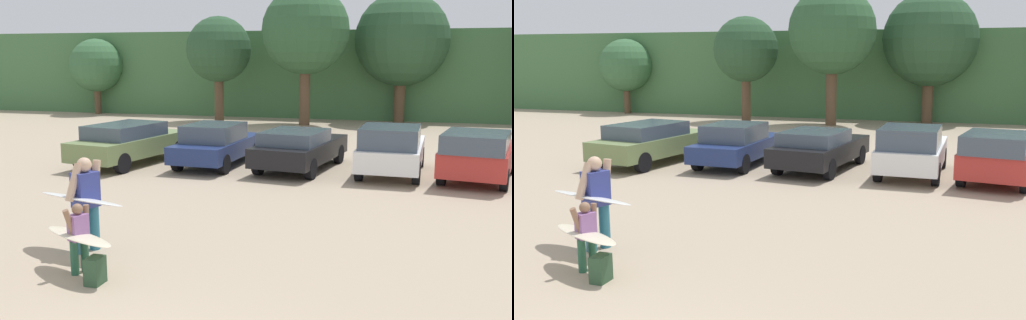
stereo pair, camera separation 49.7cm
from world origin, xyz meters
TOP-DOWN VIEW (x-y plane):
  - hillside_ridge at (0.00, 35.80)m, footprint 108.00×12.00m
  - tree_center at (-17.16, 29.22)m, footprint 3.37×3.37m
  - tree_center_left at (-8.06, 26.97)m, footprint 3.66×3.66m
  - tree_center_right at (-3.03, 26.48)m, footprint 4.64×4.64m
  - tree_left at (1.82, 29.12)m, footprint 5.14×5.14m
  - parked_car_olive_green at (-6.50, 13.26)m, footprint 2.62×4.96m
  - parked_car_navy at (-3.55, 13.83)m, footprint 1.99×4.48m
  - parked_car_black at (-0.70, 13.85)m, footprint 2.53×4.77m
  - parked_car_white at (2.24, 13.74)m, footprint 1.98×4.46m
  - parked_car_red at (4.74, 13.52)m, footprint 2.55×4.42m
  - person_adult at (-2.87, 4.66)m, footprint 0.47×0.79m
  - person_child at (-2.38, 3.60)m, footprint 0.32×0.51m
  - surfboard_white at (-2.93, 4.59)m, footprint 2.16×1.16m
  - surfboard_cream at (-2.34, 3.53)m, footprint 1.81×1.23m
  - backpack_dropped at (-1.87, 3.23)m, footprint 0.24×0.34m

SIDE VIEW (x-z plane):
  - backpack_dropped at x=-1.87m, z-range 0.00..0.45m
  - surfboard_cream at x=-2.34m, z-range 0.61..0.74m
  - person_child at x=-2.38m, z-range 0.08..1.29m
  - parked_car_black at x=-0.70m, z-range 0.05..1.39m
  - parked_car_navy at x=-3.55m, z-range 0.03..1.46m
  - parked_car_olive_green at x=-6.50m, z-range 0.06..1.48m
  - parked_car_red at x=4.74m, z-range 0.05..1.57m
  - parked_car_white at x=2.24m, z-range 0.03..1.62m
  - person_adult at x=-2.87m, z-range 0.12..1.92m
  - surfboard_white at x=-2.93m, z-range 0.92..1.13m
  - hillside_ridge at x=0.00m, z-range 0.00..5.18m
  - tree_center at x=-17.16m, z-range 0.69..5.49m
  - tree_center_left at x=-8.06m, z-range 1.08..6.97m
  - tree_left at x=1.82m, z-range 0.99..8.16m
  - tree_center_right at x=-3.03m, z-range 1.32..8.67m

